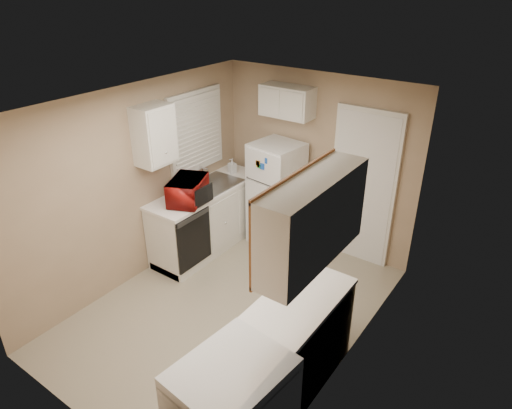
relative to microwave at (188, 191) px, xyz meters
The scene contains 18 objects.
floor 1.54m from the microwave, 24.65° to the right, with size 3.80×3.80×0.00m, color #B7AB91.
ceiling 1.76m from the microwave, 24.65° to the right, with size 3.80×3.80×0.00m, color white.
wall_left 0.62m from the microwave, 129.03° to the right, with size 3.80×3.80×0.00m, color tan.
wall_right 2.47m from the microwave, 10.95° to the right, with size 3.80×3.80×0.00m, color tan.
wall_back 1.76m from the microwave, 54.52° to the left, with size 2.80×2.80×0.00m, color tan.
wall_front 2.58m from the microwave, 66.69° to the right, with size 2.80×2.80×0.00m, color tan.
left_counter 0.74m from the microwave, 100.44° to the left, with size 0.60×1.80×0.90m, color silver.
dishwasher 0.62m from the microwave, 38.64° to the right, with size 0.03×0.58×0.72m, color black.
sink 0.62m from the microwave, 97.79° to the left, with size 0.54×0.74×0.16m, color gray.
microwave is the anchor object (origin of this frame).
soap_bottle 1.06m from the microwave, 97.00° to the left, with size 0.10×0.10×0.21m, color white.
window_blinds 0.87m from the microwave, 120.27° to the left, with size 0.10×0.98×1.08m, color silver.
upper_cabinet_left 0.82m from the microwave, 132.76° to the right, with size 0.30×0.45×0.70m, color silver.
refrigerator 1.29m from the microwave, 61.22° to the left, with size 0.61×0.59×1.48m, color white.
cabinet_over_fridge 1.71m from the microwave, 64.17° to the left, with size 0.70×0.30×0.40m, color silver.
interior_door 2.21m from the microwave, 38.97° to the left, with size 0.86×0.06×2.08m, color white.
right_counter 2.54m from the microwave, 30.88° to the right, with size 0.60×2.00×0.90m, color silver.
upper_cabinet_right 2.58m from the microwave, 23.10° to the right, with size 0.30×1.20×0.70m, color silver.
Camera 1 is at (2.65, -3.21, 3.49)m, focal length 32.00 mm.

